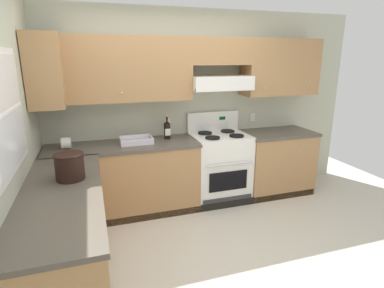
# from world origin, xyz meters

# --- Properties ---
(ground_plane) EXTENTS (7.04, 7.04, 0.00)m
(ground_plane) POSITION_xyz_m (0.00, 0.00, 0.00)
(ground_plane) COLOR beige
(wall_back) EXTENTS (4.68, 0.57, 2.55)m
(wall_back) POSITION_xyz_m (0.40, 1.53, 1.48)
(wall_back) COLOR #B7BAA3
(wall_back) RESTS_ON ground_plane
(wall_left) EXTENTS (0.47, 4.00, 2.55)m
(wall_left) POSITION_xyz_m (-1.59, 0.23, 1.34)
(wall_left) COLOR #B7BAA3
(wall_left) RESTS_ON ground_plane
(counter_back_run) EXTENTS (3.60, 0.65, 0.91)m
(counter_back_run) POSITION_xyz_m (0.15, 1.24, 0.45)
(counter_back_run) COLOR #A87A4C
(counter_back_run) RESTS_ON ground_plane
(counter_left_run) EXTENTS (0.63, 1.91, 0.91)m
(counter_left_run) POSITION_xyz_m (-1.24, -0.00, 0.45)
(counter_left_run) COLOR #A87A4C
(counter_left_run) RESTS_ON ground_plane
(stove) EXTENTS (0.76, 0.62, 1.20)m
(stove) POSITION_xyz_m (0.66, 1.25, 0.48)
(stove) COLOR white
(stove) RESTS_ON ground_plane
(wine_bottle) EXTENTS (0.08, 0.08, 0.32)m
(wine_bottle) POSITION_xyz_m (-0.04, 1.35, 1.04)
(wine_bottle) COLOR black
(wine_bottle) RESTS_ON counter_back_run
(bowl) EXTENTS (0.39, 0.28, 0.07)m
(bowl) POSITION_xyz_m (-0.46, 1.27, 0.93)
(bowl) COLOR silver
(bowl) RESTS_ON counter_back_run
(bucket) EXTENTS (0.26, 0.26, 0.23)m
(bucket) POSITION_xyz_m (-1.18, 0.25, 1.03)
(bucket) COLOR black
(bucket) RESTS_ON counter_left_run
(paper_towel_roll) EXTENTS (0.11, 0.13, 0.13)m
(paper_towel_roll) POSITION_xyz_m (-1.27, 1.28, 0.97)
(paper_towel_roll) COLOR white
(paper_towel_roll) RESTS_ON counter_back_run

